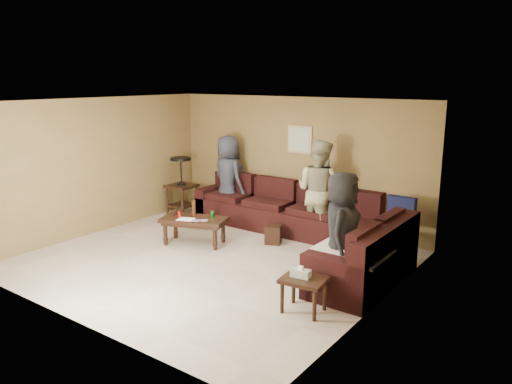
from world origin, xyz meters
TOP-DOWN VIEW (x-y plane):
  - room at (0.00, 0.00)m, footprint 5.60×5.50m
  - sectional_sofa at (0.81, 1.52)m, footprint 4.65×2.90m
  - coffee_table at (-0.80, 0.46)m, footprint 1.25×0.91m
  - end_table_left at (-2.30, 1.71)m, footprint 0.54×0.54m
  - side_table_right at (2.07, -0.67)m, footprint 0.59×0.50m
  - waste_bin at (0.31, 1.28)m, footprint 0.36×0.36m
  - wall_art at (0.10, 2.48)m, footprint 0.52×0.04m
  - person_left at (-1.34, 2.08)m, footprint 0.96×0.76m
  - person_middle at (0.85, 1.91)m, footprint 0.94×0.76m
  - person_right at (2.11, 0.26)m, footprint 0.73×0.91m

SIDE VIEW (x-z plane):
  - waste_bin at x=0.31m, z-range 0.00..0.32m
  - sectional_sofa at x=0.81m, z-range -0.16..0.81m
  - side_table_right at x=2.07m, z-range 0.09..0.68m
  - coffee_table at x=-0.80m, z-range 0.02..0.77m
  - end_table_left at x=-2.30m, z-range 0.03..1.26m
  - person_right at x=2.11m, z-range 0.00..1.64m
  - person_left at x=-1.34m, z-range 0.00..1.72m
  - person_middle at x=0.85m, z-range 0.00..1.81m
  - room at x=0.00m, z-range 0.41..2.91m
  - wall_art at x=0.10m, z-range 1.44..1.96m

